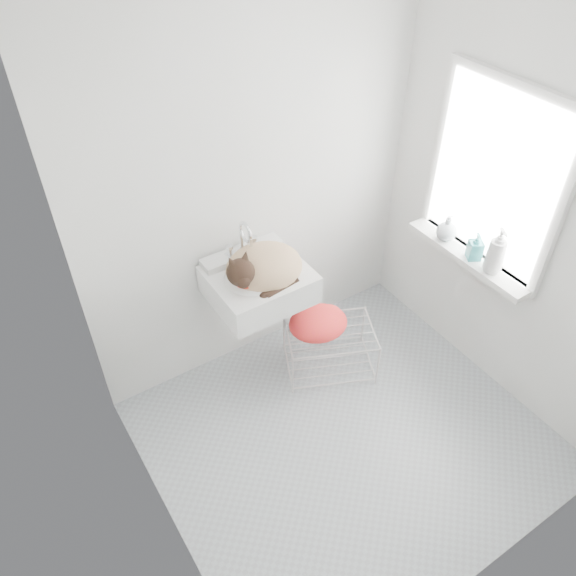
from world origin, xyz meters
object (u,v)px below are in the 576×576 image
wire_rack (329,350)px  bottle_c (445,239)px  sink (258,272)px  bottle_b (473,258)px  bottle_a (491,271)px  cat (261,268)px

wire_rack → bottle_c: bearing=-10.0°
sink → bottle_b: 1.29m
wire_rack → bottle_b: bearing=-25.9°
wire_rack → bottle_a: bottle_a is taller
bottle_a → wire_rack: bearing=146.0°
sink → cat: bearing=-57.1°
sink → bottle_b: bearing=-27.0°
bottle_a → bottle_c: 0.37m
wire_rack → bottle_a: (0.75, -0.51, 0.70)m
bottle_b → sink: bearing=153.0°
wire_rack → bottle_b: (0.75, -0.37, 0.70)m
bottle_a → bottle_b: bottle_a is taller
cat → wire_rack: bearing=-20.1°
sink → bottle_b: (1.15, -0.58, 0.00)m
sink → bottle_c: size_ratio=3.49×
bottle_b → wire_rack: bearing=154.1°
cat → bottle_c: (1.13, -0.33, -0.04)m
bottle_b → bottle_c: bottle_b is taller
cat → bottle_b: bearing=-18.9°
bottle_b → bottle_c: bearing=90.0°
sink → wire_rack: (0.39, -0.22, -0.70)m
wire_rack → bottle_c: (0.75, -0.13, 0.70)m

